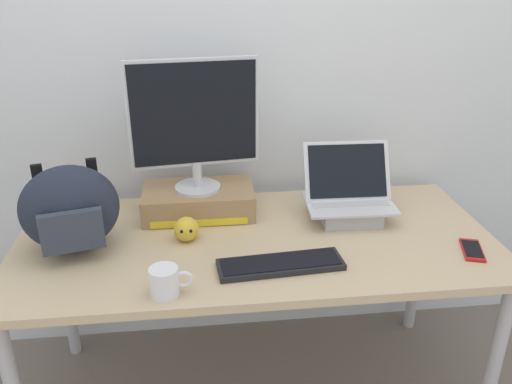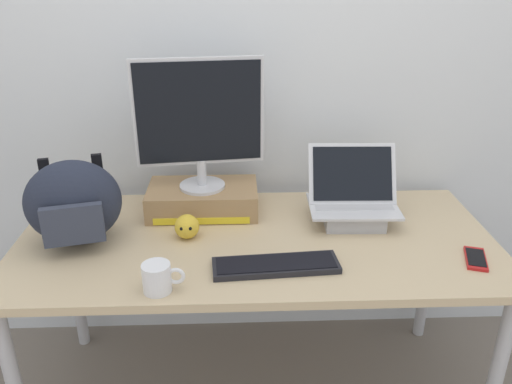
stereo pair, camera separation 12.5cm
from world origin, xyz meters
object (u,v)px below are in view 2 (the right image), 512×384
(messenger_backpack, at_px, (73,203))
(coffee_mug, at_px, (158,278))
(toner_box_yellow, at_px, (203,199))
(plush_toy, at_px, (187,227))
(desktop_monitor, at_px, (199,120))
(open_laptop, at_px, (352,206))
(cell_phone, at_px, (476,259))
(external_keyboard, at_px, (276,265))

(messenger_backpack, bearing_deg, coffee_mug, -57.37)
(toner_box_yellow, bearing_deg, coffee_mug, -100.94)
(messenger_backpack, relative_size, plush_toy, 4.08)
(messenger_backpack, bearing_deg, plush_toy, -11.16)
(desktop_monitor, height_order, open_laptop, desktop_monitor)
(coffee_mug, bearing_deg, toner_box_yellow, 79.06)
(plush_toy, bearing_deg, cell_phone, -11.21)
(desktop_monitor, bearing_deg, open_laptop, -17.50)
(coffee_mug, relative_size, cell_phone, 0.82)
(messenger_backpack, bearing_deg, desktop_monitor, 14.99)
(desktop_monitor, bearing_deg, plush_toy, -108.95)
(external_keyboard, xyz_separation_m, coffee_mug, (-0.36, -0.11, 0.03))
(toner_box_yellow, xyz_separation_m, coffee_mug, (-0.11, -0.55, -0.01))
(external_keyboard, height_order, cell_phone, external_keyboard)
(external_keyboard, bearing_deg, open_laptop, 41.60)
(open_laptop, bearing_deg, cell_phone, -38.82)
(external_keyboard, xyz_separation_m, messenger_backpack, (-0.69, 0.20, 0.14))
(plush_toy, bearing_deg, toner_box_yellow, 78.14)
(external_keyboard, distance_m, messenger_backpack, 0.73)
(desktop_monitor, bearing_deg, external_keyboard, -66.23)
(coffee_mug, bearing_deg, plush_toy, 79.67)
(open_laptop, relative_size, plush_toy, 3.82)
(open_laptop, xyz_separation_m, messenger_backpack, (-1.00, -0.12, 0.09))
(toner_box_yellow, height_order, cell_phone, toner_box_yellow)
(cell_phone, bearing_deg, external_keyboard, -160.27)
(external_keyboard, relative_size, plush_toy, 4.71)
(desktop_monitor, xyz_separation_m, external_keyboard, (0.26, -0.43, -0.36))
(cell_phone, bearing_deg, desktop_monitor, 173.89)
(toner_box_yellow, distance_m, messenger_backpack, 0.50)
(external_keyboard, xyz_separation_m, cell_phone, (0.67, 0.02, -0.01))
(toner_box_yellow, xyz_separation_m, open_laptop, (0.57, -0.11, 0.01))
(external_keyboard, distance_m, cell_phone, 0.67)
(messenger_backpack, height_order, coffee_mug, messenger_backpack)
(messenger_backpack, height_order, plush_toy, messenger_backpack)
(desktop_monitor, bearing_deg, messenger_backpack, -158.81)
(messenger_backpack, bearing_deg, open_laptop, -6.18)
(desktop_monitor, xyz_separation_m, coffee_mug, (-0.11, -0.54, -0.33))
(open_laptop, relative_size, messenger_backpack, 0.94)
(coffee_mug, bearing_deg, open_laptop, 32.79)
(coffee_mug, distance_m, cell_phone, 1.04)
(coffee_mug, bearing_deg, cell_phone, 7.43)
(open_laptop, distance_m, messenger_backpack, 1.01)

